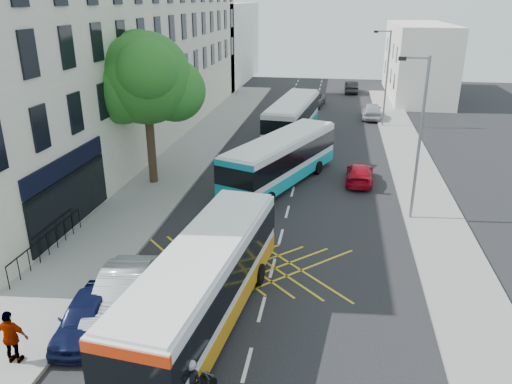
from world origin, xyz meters
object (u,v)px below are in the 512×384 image
at_px(bus_mid, 281,160).
at_px(lamp_near, 418,132).
at_px(bus_far, 292,118).
at_px(distant_car_silver, 372,111).
at_px(parked_car_silver, 122,293).
at_px(red_hatchback, 360,173).
at_px(lamp_far, 386,74).
at_px(pedestrian_far, 11,337).
at_px(street_tree, 145,79).
at_px(bus_near, 204,283).
at_px(distant_car_dark, 351,87).
at_px(parked_car_blue, 86,316).
at_px(distant_car_grey, 313,100).

bearing_deg(bus_mid, lamp_near, -9.25).
xyz_separation_m(bus_far, distant_car_silver, (6.72, 7.88, -0.86)).
xyz_separation_m(parked_car_silver, red_hatchback, (8.78, 15.19, -0.18)).
distance_m(bus_far, parked_car_silver, 25.53).
relative_size(lamp_far, bus_mid, 0.75).
xyz_separation_m(bus_far, pedestrian_far, (-5.78, -28.48, -0.56)).
height_order(street_tree, lamp_near, street_tree).
xyz_separation_m(street_tree, bus_near, (6.67, -12.99, -4.74)).
bearing_deg(lamp_far, distant_car_dark, 98.02).
xyz_separation_m(parked_car_blue, distant_car_grey, (5.33, 39.37, -0.00)).
relative_size(bus_mid, parked_car_silver, 2.31).
distance_m(lamp_far, red_hatchback, 15.46).
bearing_deg(bus_near, lamp_far, 81.17).
bearing_deg(red_hatchback, street_tree, 13.01).
height_order(bus_far, pedestrian_far, bus_far).
xyz_separation_m(lamp_far, bus_near, (-8.04, -30.02, -3.07)).
relative_size(bus_mid, parked_car_blue, 2.80).
xyz_separation_m(lamp_far, parked_car_silver, (-11.10, -29.94, -3.86)).
distance_m(bus_far, parked_car_blue, 26.96).
bearing_deg(distant_car_grey, red_hatchback, -73.41).
xyz_separation_m(distant_car_grey, pedestrian_far, (-6.73, -41.27, 0.40)).
relative_size(lamp_near, parked_car_silver, 1.74).
relative_size(lamp_far, distant_car_dark, 1.85).
bearing_deg(street_tree, distant_car_silver, 55.29).
height_order(parked_car_blue, distant_car_dark, distant_car_dark).
xyz_separation_m(bus_mid, bus_far, (-0.37, 11.10, 0.06)).
xyz_separation_m(parked_car_silver, distant_car_dark, (8.71, 46.89, -0.04)).
distance_m(parked_car_silver, distant_car_grey, 38.31).
bearing_deg(bus_mid, parked_car_silver, -84.33).
distance_m(bus_near, bus_mid, 14.27).
bearing_deg(red_hatchback, bus_near, 72.00).
height_order(lamp_near, bus_far, lamp_near).
relative_size(bus_far, distant_car_grey, 2.39).
distance_m(street_tree, lamp_far, 22.57).
xyz_separation_m(lamp_far, pedestrian_far, (-13.20, -33.17, -3.57)).
relative_size(street_tree, red_hatchback, 2.21).
bearing_deg(parked_car_blue, red_hatchback, 52.66).
xyz_separation_m(bus_near, pedestrian_far, (-5.16, -3.15, -0.50)).
xyz_separation_m(lamp_far, distant_car_grey, (-6.47, 8.10, -3.97)).
xyz_separation_m(street_tree, pedestrian_far, (1.51, -16.14, -5.25)).
height_order(bus_far, parked_car_silver, bus_far).
height_order(bus_near, distant_car_silver, bus_near).
relative_size(bus_near, distant_car_dark, 2.46).
bearing_deg(street_tree, pedestrian_far, -84.65).
xyz_separation_m(street_tree, bus_mid, (7.66, 1.25, -4.75)).
bearing_deg(street_tree, parked_car_blue, -78.45).
distance_m(parked_car_silver, red_hatchback, 17.55).
xyz_separation_m(parked_car_blue, distant_car_dark, (9.41, 48.23, 0.07)).
xyz_separation_m(lamp_near, distant_car_grey, (-6.47, 28.10, -3.97)).
bearing_deg(red_hatchback, lamp_far, -96.38).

